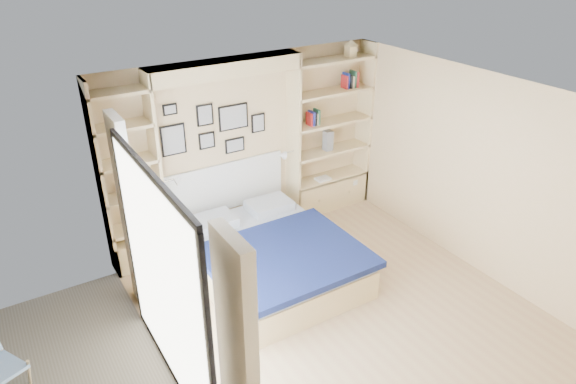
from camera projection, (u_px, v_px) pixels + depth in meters
ground at (337, 308)px, 5.95m from camera, size 4.50×4.50×0.00m
room_shell at (244, 183)px, 6.43m from camera, size 4.50×4.50×4.50m
bed at (270, 256)px, 6.40m from camera, size 1.81×2.39×1.07m
photo_gallery at (213, 128)px, 6.69m from camera, size 1.48×0.02×0.82m
reading_lamps at (233, 167)px, 6.82m from camera, size 1.92×0.12×0.15m
shelf_decor at (317, 105)px, 7.25m from camera, size 3.51×0.23×2.03m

